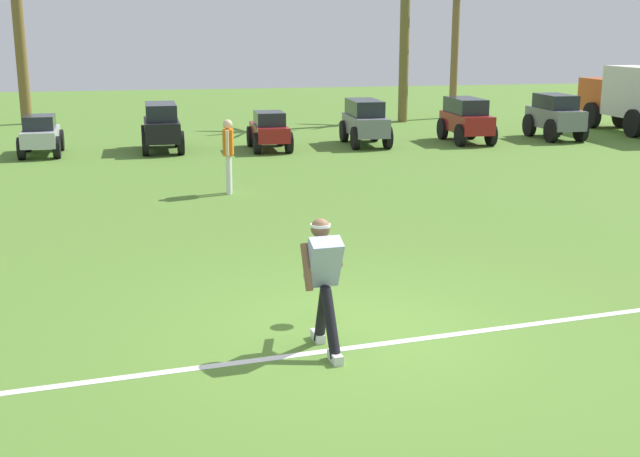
{
  "coord_description": "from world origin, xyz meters",
  "views": [
    {
      "loc": [
        -2.28,
        -8.24,
        3.34
      ],
      "look_at": [
        -0.14,
        1.39,
        0.9
      ],
      "focal_mm": 45.0,
      "sensor_mm": 36.0,
      "label": 1
    }
  ],
  "objects_px": {
    "parked_car_slot_b": "(41,135)",
    "frisbee_in_flight": "(319,279)",
    "parked_car_slot_e": "(365,121)",
    "palm_tree_far_left": "(18,14)",
    "palm_tree_left_of_centre": "(405,7)",
    "parked_car_slot_c": "(161,125)",
    "parked_car_slot_g": "(555,115)",
    "palm_tree_right_of_centre": "(456,26)",
    "parked_car_slot_d": "(269,130)",
    "frisbee_thrower": "(324,277)",
    "teammate_near_sideline": "(228,149)",
    "parked_car_slot_f": "(466,119)"
  },
  "relations": [
    {
      "from": "parked_car_slot_b",
      "to": "frisbee_in_flight",
      "type": "bearing_deg",
      "value": -72.04
    },
    {
      "from": "parked_car_slot_b",
      "to": "parked_car_slot_e",
      "type": "bearing_deg",
      "value": 0.08
    },
    {
      "from": "frisbee_in_flight",
      "to": "palm_tree_far_left",
      "type": "relative_size",
      "value": 0.05
    },
    {
      "from": "palm_tree_left_of_centre",
      "to": "palm_tree_far_left",
      "type": "bearing_deg",
      "value": 170.46
    },
    {
      "from": "parked_car_slot_e",
      "to": "palm_tree_left_of_centre",
      "type": "relative_size",
      "value": 0.34
    },
    {
      "from": "parked_car_slot_c",
      "to": "parked_car_slot_e",
      "type": "relative_size",
      "value": 0.98
    },
    {
      "from": "parked_car_slot_g",
      "to": "parked_car_slot_e",
      "type": "bearing_deg",
      "value": -179.61
    },
    {
      "from": "parked_car_slot_g",
      "to": "palm_tree_right_of_centre",
      "type": "height_order",
      "value": "palm_tree_right_of_centre"
    },
    {
      "from": "parked_car_slot_c",
      "to": "parked_car_slot_d",
      "type": "relative_size",
      "value": 1.08
    },
    {
      "from": "frisbee_in_flight",
      "to": "parked_car_slot_c",
      "type": "height_order",
      "value": "parked_car_slot_c"
    },
    {
      "from": "frisbee_thrower",
      "to": "frisbee_in_flight",
      "type": "height_order",
      "value": "frisbee_thrower"
    },
    {
      "from": "palm_tree_left_of_centre",
      "to": "teammate_near_sideline",
      "type": "bearing_deg",
      "value": -122.61
    },
    {
      "from": "parked_car_slot_c",
      "to": "parked_car_slot_f",
      "type": "distance_m",
      "value": 9.19
    },
    {
      "from": "parked_car_slot_b",
      "to": "palm_tree_far_left",
      "type": "xyz_separation_m",
      "value": [
        -1.39,
        8.11,
        3.38
      ]
    },
    {
      "from": "parked_car_slot_c",
      "to": "parked_car_slot_f",
      "type": "height_order",
      "value": "same"
    },
    {
      "from": "parked_car_slot_f",
      "to": "frisbee_in_flight",
      "type": "bearing_deg",
      "value": -118.53
    },
    {
      "from": "palm_tree_left_of_centre",
      "to": "parked_car_slot_d",
      "type": "bearing_deg",
      "value": -134.54
    },
    {
      "from": "frisbee_thrower",
      "to": "palm_tree_right_of_centre",
      "type": "xyz_separation_m",
      "value": [
        10.24,
        22.03,
        2.73
      ]
    },
    {
      "from": "frisbee_thrower",
      "to": "parked_car_slot_c",
      "type": "distance_m",
      "value": 15.41
    },
    {
      "from": "palm_tree_right_of_centre",
      "to": "parked_car_slot_d",
      "type": "bearing_deg",
      "value": -139.87
    },
    {
      "from": "parked_car_slot_b",
      "to": "palm_tree_left_of_centre",
      "type": "xyz_separation_m",
      "value": [
        12.36,
        5.8,
        3.63
      ]
    },
    {
      "from": "parked_car_slot_d",
      "to": "palm_tree_right_of_centre",
      "type": "distance_m",
      "value": 11.47
    },
    {
      "from": "parked_car_slot_g",
      "to": "palm_tree_left_of_centre",
      "type": "height_order",
      "value": "palm_tree_left_of_centre"
    },
    {
      "from": "frisbee_in_flight",
      "to": "palm_tree_left_of_centre",
      "type": "distance_m",
      "value": 21.92
    },
    {
      "from": "teammate_near_sideline",
      "to": "frisbee_in_flight",
      "type": "bearing_deg",
      "value": -88.55
    },
    {
      "from": "frisbee_in_flight",
      "to": "parked_car_slot_g",
      "type": "distance_m",
      "value": 18.07
    },
    {
      "from": "teammate_near_sideline",
      "to": "palm_tree_right_of_centre",
      "type": "xyz_separation_m",
      "value": [
        10.31,
        13.33,
        2.58
      ]
    },
    {
      "from": "parked_car_slot_c",
      "to": "palm_tree_left_of_centre",
      "type": "relative_size",
      "value": 0.34
    },
    {
      "from": "parked_car_slot_e",
      "to": "parked_car_slot_f",
      "type": "bearing_deg",
      "value": -1.05
    },
    {
      "from": "parked_car_slot_e",
      "to": "parked_car_slot_f",
      "type": "height_order",
      "value": "same"
    },
    {
      "from": "frisbee_thrower",
      "to": "parked_car_slot_g",
      "type": "height_order",
      "value": "frisbee_thrower"
    },
    {
      "from": "parked_car_slot_f",
      "to": "palm_tree_far_left",
      "type": "distance_m",
      "value": 16.4
    },
    {
      "from": "parked_car_slot_g",
      "to": "palm_tree_far_left",
      "type": "relative_size",
      "value": 0.35
    },
    {
      "from": "frisbee_thrower",
      "to": "palm_tree_right_of_centre",
      "type": "height_order",
      "value": "palm_tree_right_of_centre"
    },
    {
      "from": "frisbee_thrower",
      "to": "teammate_near_sideline",
      "type": "height_order",
      "value": "teammate_near_sideline"
    },
    {
      "from": "parked_car_slot_b",
      "to": "parked_car_slot_e",
      "type": "relative_size",
      "value": 0.91
    },
    {
      "from": "parked_car_slot_e",
      "to": "parked_car_slot_f",
      "type": "relative_size",
      "value": 1.0
    },
    {
      "from": "parked_car_slot_d",
      "to": "frisbee_thrower",
      "type": "bearing_deg",
      "value": -96.78
    },
    {
      "from": "parked_car_slot_c",
      "to": "parked_car_slot_d",
      "type": "bearing_deg",
      "value": -9.01
    },
    {
      "from": "frisbee_thrower",
      "to": "parked_car_slot_c",
      "type": "bearing_deg",
      "value": 94.67
    },
    {
      "from": "parked_car_slot_g",
      "to": "palm_tree_left_of_centre",
      "type": "distance_m",
      "value": 7.41
    },
    {
      "from": "frisbee_thrower",
      "to": "parked_car_slot_d",
      "type": "relative_size",
      "value": 0.64
    },
    {
      "from": "frisbee_in_flight",
      "to": "parked_car_slot_b",
      "type": "relative_size",
      "value": 0.15
    },
    {
      "from": "parked_car_slot_d",
      "to": "parked_car_slot_e",
      "type": "bearing_deg",
      "value": 7.12
    },
    {
      "from": "palm_tree_left_of_centre",
      "to": "frisbee_in_flight",
      "type": "bearing_deg",
      "value": -110.85
    },
    {
      "from": "teammate_near_sideline",
      "to": "palm_tree_left_of_centre",
      "type": "xyz_separation_m",
      "value": [
        7.89,
        12.33,
        3.26
      ]
    },
    {
      "from": "frisbee_in_flight",
      "to": "teammate_near_sideline",
      "type": "height_order",
      "value": "teammate_near_sideline"
    },
    {
      "from": "teammate_near_sideline",
      "to": "parked_car_slot_f",
      "type": "distance_m",
      "value": 10.31
    },
    {
      "from": "parked_car_slot_b",
      "to": "parked_car_slot_g",
      "type": "relative_size",
      "value": 0.93
    },
    {
      "from": "parked_car_slot_b",
      "to": "parked_car_slot_g",
      "type": "bearing_deg",
      "value": 0.2
    }
  ]
}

